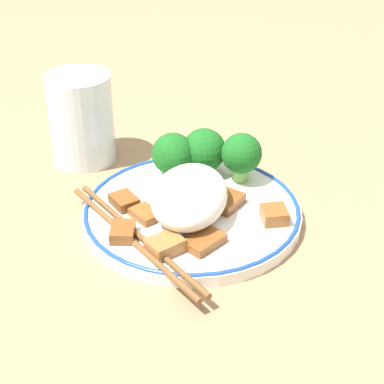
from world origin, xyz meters
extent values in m
plane|color=#9E7A56|center=(0.00, 0.00, 0.00)|extent=(3.00, 3.00, 0.00)
cylinder|color=white|center=(0.00, 0.00, 0.01)|extent=(0.23, 0.23, 0.01)
torus|color=#1E479E|center=(0.00, 0.00, 0.01)|extent=(0.23, 0.23, 0.01)
ellipsoid|color=white|center=(-0.01, 0.00, 0.04)|extent=(0.11, 0.08, 0.05)
cylinder|color=#7FB756|center=(0.07, -0.04, 0.02)|extent=(0.02, 0.02, 0.02)
sphere|color=#19601E|center=(0.07, -0.04, 0.05)|extent=(0.05, 0.05, 0.05)
cylinder|color=#7FB756|center=(0.08, 0.00, 0.02)|extent=(0.01, 0.01, 0.01)
sphere|color=#19601E|center=(0.08, 0.00, 0.04)|extent=(0.05, 0.05, 0.05)
cylinder|color=#7FB756|center=(0.06, 0.03, 0.02)|extent=(0.02, 0.02, 0.01)
sphere|color=#19601E|center=(0.06, 0.03, 0.04)|extent=(0.05, 0.05, 0.05)
cube|color=brown|center=(-0.01, -0.09, 0.02)|extent=(0.03, 0.03, 0.01)
cube|color=brown|center=(-0.06, -0.02, 0.02)|extent=(0.05, 0.04, 0.01)
cube|color=brown|center=(0.01, -0.04, 0.02)|extent=(0.04, 0.04, 0.01)
cube|color=brown|center=(-0.01, 0.07, 0.02)|extent=(0.04, 0.04, 0.01)
cube|color=brown|center=(-0.03, 0.04, 0.02)|extent=(0.04, 0.04, 0.01)
cube|color=#9E6633|center=(-0.08, 0.01, 0.02)|extent=(0.04, 0.04, 0.01)
cube|color=brown|center=(-0.06, 0.06, 0.02)|extent=(0.03, 0.03, 0.01)
cylinder|color=brown|center=(-0.07, 0.05, 0.02)|extent=(0.16, 0.17, 0.01)
cylinder|color=brown|center=(-0.06, 0.04, 0.02)|extent=(0.16, 0.17, 0.01)
cylinder|color=silver|center=(0.11, 0.15, 0.05)|extent=(0.08, 0.08, 0.11)
camera|label=1|loc=(-0.55, -0.10, 0.38)|focal=60.00mm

